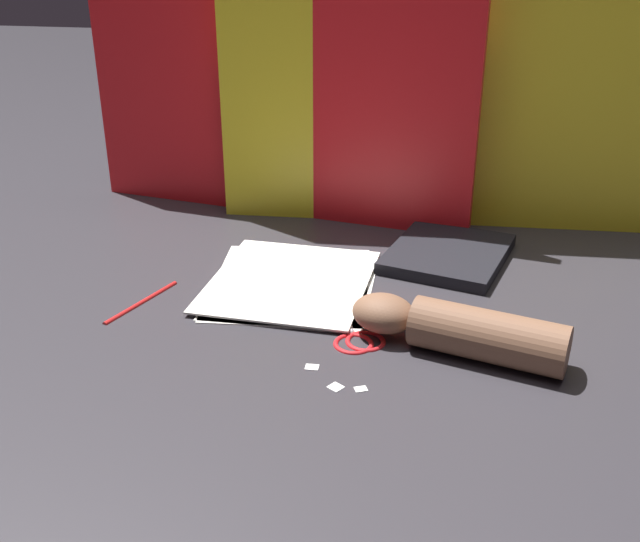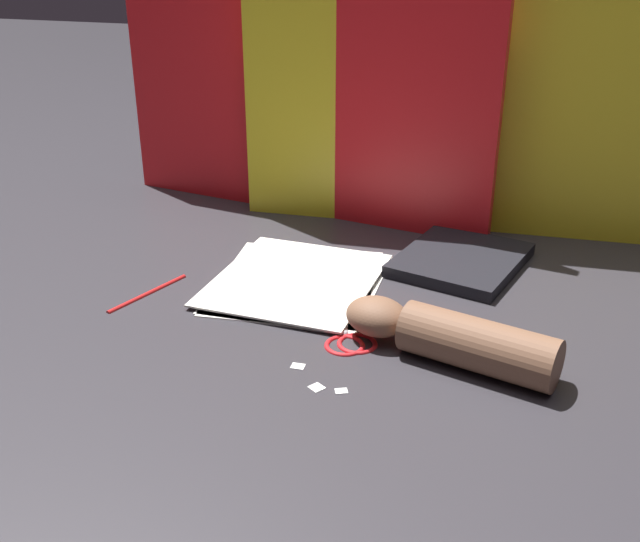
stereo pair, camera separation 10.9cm
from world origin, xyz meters
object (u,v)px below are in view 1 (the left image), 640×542
(scissors, at_px, (353,333))
(hand_forearm, at_px, (460,330))
(book_closed, at_px, (448,254))
(paper_stack, at_px, (292,282))

(scissors, xyz_separation_m, hand_forearm, (0.15, -0.02, 0.03))
(book_closed, relative_size, hand_forearm, 0.87)
(scissors, bearing_deg, book_closed, 66.90)
(paper_stack, bearing_deg, scissors, -50.57)
(scissors, bearing_deg, paper_stack, 129.43)
(book_closed, height_order, scissors, book_closed)
(paper_stack, xyz_separation_m, book_closed, (0.24, 0.14, 0.01))
(paper_stack, relative_size, book_closed, 1.17)
(paper_stack, height_order, hand_forearm, hand_forearm)
(book_closed, distance_m, scissors, 0.31)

